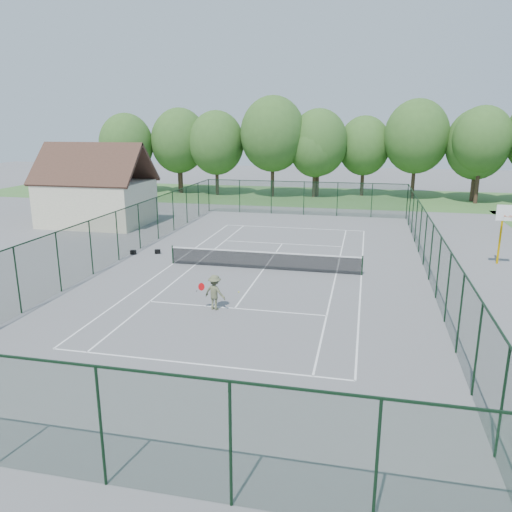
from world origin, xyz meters
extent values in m
plane|color=slate|center=(0.00, 0.00, 0.00)|extent=(140.00, 140.00, 0.00)
cube|color=#477736|center=(0.00, 30.00, 0.01)|extent=(80.00, 16.00, 0.01)
cube|color=white|center=(0.00, 11.88, 0.00)|extent=(10.97, 0.08, 0.01)
cube|color=white|center=(0.00, -11.88, 0.00)|extent=(10.97, 0.08, 0.01)
cube|color=white|center=(0.00, 6.40, 0.00)|extent=(8.23, 0.08, 0.01)
cube|color=white|center=(0.00, -6.40, 0.00)|extent=(8.23, 0.08, 0.01)
cube|color=white|center=(5.49, 0.00, 0.00)|extent=(0.08, 23.77, 0.01)
cube|color=white|center=(-5.49, 0.00, 0.00)|extent=(0.08, 23.77, 0.01)
cube|color=white|center=(4.12, 0.00, 0.00)|extent=(0.08, 23.77, 0.01)
cube|color=white|center=(-4.12, 0.00, 0.00)|extent=(0.08, 23.77, 0.01)
cube|color=white|center=(0.00, 0.00, 0.00)|extent=(0.08, 12.80, 0.01)
cylinder|color=black|center=(-5.50, 0.00, 0.55)|extent=(0.08, 0.08, 1.10)
cylinder|color=black|center=(5.50, 0.00, 0.55)|extent=(0.08, 0.08, 1.10)
cube|color=black|center=(0.00, 0.00, 0.50)|extent=(11.00, 0.02, 0.96)
cube|color=white|center=(0.00, 0.00, 1.00)|extent=(11.00, 0.05, 0.07)
cube|color=#173521|center=(0.00, 18.00, 1.50)|extent=(18.00, 0.02, 3.00)
cube|color=#173521|center=(0.00, -18.00, 1.50)|extent=(18.00, 0.02, 3.00)
cube|color=#173521|center=(9.00, 0.00, 1.50)|extent=(0.02, 36.00, 3.00)
cube|color=#173521|center=(-9.00, 0.00, 1.50)|extent=(0.02, 36.00, 3.00)
cube|color=black|center=(0.00, 18.00, 3.00)|extent=(18.00, 0.05, 0.05)
cube|color=black|center=(0.00, -18.00, 3.00)|extent=(18.00, 0.05, 0.05)
cube|color=black|center=(9.00, 0.00, 3.00)|extent=(0.05, 36.00, 0.05)
cube|color=black|center=(-9.00, 0.00, 3.00)|extent=(0.05, 36.00, 0.05)
cube|color=beige|center=(-16.00, 10.00, 1.75)|extent=(8.00, 6.00, 3.50)
cube|color=#4D3126|center=(-16.00, 11.50, 5.00)|extent=(8.60, 3.27, 3.27)
cube|color=#4D3126|center=(-16.00, 8.50, 5.00)|extent=(8.60, 3.27, 3.27)
cylinder|color=#432D21|center=(-16.50, 30.00, 2.10)|extent=(0.40, 0.40, 4.20)
ellipsoid|color=#3F6C2B|center=(-16.50, 30.00, 6.00)|extent=(6.40, 6.40, 7.40)
cylinder|color=#432D21|center=(0.00, 30.00, 2.10)|extent=(0.40, 0.40, 4.20)
ellipsoid|color=#3F6C2B|center=(0.00, 30.00, 6.00)|extent=(6.40, 6.40, 7.40)
cylinder|color=#432D21|center=(16.50, 30.00, 2.10)|extent=(0.40, 0.40, 4.20)
ellipsoid|color=#3F6C2B|center=(16.50, 30.00, 6.00)|extent=(6.40, 6.40, 7.40)
cylinder|color=#CF9A00|center=(13.31, 4.17, 1.75)|extent=(0.12, 0.12, 3.50)
cube|color=#CF9A00|center=(13.31, 3.72, 3.35)|extent=(0.08, 0.90, 0.08)
cube|color=white|center=(13.31, 3.27, 3.20)|extent=(1.20, 0.05, 0.90)
torus|color=#D6420B|center=(13.31, 3.04, 3.05)|extent=(0.48, 0.48, 0.02)
cube|color=black|center=(-8.77, 1.46, 0.14)|extent=(0.37, 0.25, 0.28)
cube|color=black|center=(-7.33, 1.97, 0.13)|extent=(0.39, 0.30, 0.27)
imported|color=#5D6142|center=(-0.84, -6.68, 0.80)|extent=(1.15, 0.86, 1.59)
sphere|color=#B9CA2C|center=(0.16, -6.28, 0.75)|extent=(0.07, 0.07, 0.07)
camera|label=1|loc=(5.50, -26.78, 8.06)|focal=35.00mm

